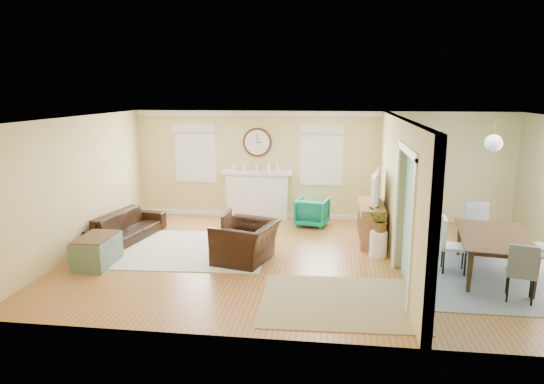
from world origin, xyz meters
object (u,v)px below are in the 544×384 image
object	(u,v)px
eames_chair	(246,242)
green_chair	(312,212)
sofa	(127,226)
dining_table	(495,255)
credenza	(371,222)

from	to	relation	value
eames_chair	green_chair	bearing A→B (deg)	171.23
sofa	dining_table	size ratio (longest dim) A/B	0.98
dining_table	eames_chair	bearing A→B (deg)	96.73
credenza	green_chair	bearing A→B (deg)	141.31
credenza	dining_table	size ratio (longest dim) A/B	0.72
sofa	eames_chair	world-z (taller)	eames_chair
dining_table	green_chair	bearing A→B (deg)	58.61
green_chair	eames_chair	bearing A→B (deg)	78.61
eames_chair	dining_table	xyz separation A→B (m)	(4.30, -0.15, -0.01)
green_chair	credenza	xyz separation A→B (m)	(1.26, -1.01, 0.08)
eames_chair	green_chair	distance (m)	2.77
eames_chair	credenza	world-z (taller)	credenza
dining_table	credenza	bearing A→B (deg)	57.75
sofa	credenza	size ratio (longest dim) A/B	1.35
green_chair	credenza	world-z (taller)	credenza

